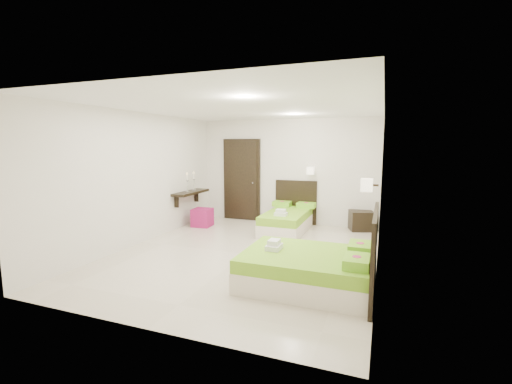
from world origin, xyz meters
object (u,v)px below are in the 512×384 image
(bed_single, at_px, (288,219))
(bed_double, at_px, (313,267))
(ottoman, at_px, (202,217))
(nightstand, at_px, (361,221))

(bed_single, distance_m, bed_double, 3.18)
(bed_double, relative_size, ottoman, 4.14)
(bed_single, height_order, nightstand, bed_single)
(ottoman, bearing_deg, bed_single, 9.27)
(ottoman, bearing_deg, nightstand, 14.46)
(bed_single, distance_m, nightstand, 1.70)
(nightstand, height_order, ottoman, nightstand)
(nightstand, bearing_deg, bed_double, -114.63)
(nightstand, relative_size, ottoman, 1.18)
(nightstand, distance_m, ottoman, 3.77)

